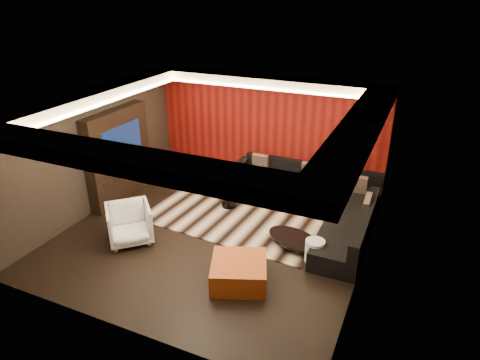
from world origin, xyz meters
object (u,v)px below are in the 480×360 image
at_px(orange_ottoman, 239,272).
at_px(white_side_table, 315,251).
at_px(coffee_table, 294,242).
at_px(armchair, 129,224).
at_px(sectional_sofa, 319,201).
at_px(drum_stool, 229,198).

bearing_deg(orange_ottoman, white_side_table, 47.20).
height_order(coffee_table, armchair, armchair).
bearing_deg(coffee_table, orange_ottoman, -111.16).
bearing_deg(coffee_table, sectional_sofa, 87.67).
bearing_deg(sectional_sofa, armchair, -138.70).
bearing_deg(armchair, sectional_sofa, -2.50).
xyz_separation_m(coffee_table, drum_stool, (-1.91, 1.01, 0.10)).
height_order(coffee_table, orange_ottoman, orange_ottoman).
relative_size(orange_ottoman, sectional_sofa, 0.26).
xyz_separation_m(drum_stool, sectional_sofa, (1.98, 0.68, 0.04)).
bearing_deg(armchair, drum_stool, 16.55).
relative_size(coffee_table, white_side_table, 2.58).
bearing_deg(sectional_sofa, drum_stool, -161.17).
height_order(orange_ottoman, armchair, armchair).
height_order(coffee_table, sectional_sofa, sectional_sofa).
xyz_separation_m(coffee_table, sectional_sofa, (0.07, 1.68, 0.14)).
relative_size(coffee_table, sectional_sofa, 0.32).
height_order(drum_stool, armchair, armchair).
xyz_separation_m(drum_stool, armchair, (-1.21, -2.13, 0.17)).
bearing_deg(sectional_sofa, orange_ottoman, -101.33).
xyz_separation_m(coffee_table, white_side_table, (0.49, -0.30, 0.11)).
xyz_separation_m(orange_ottoman, armchair, (-2.57, 0.31, 0.18)).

